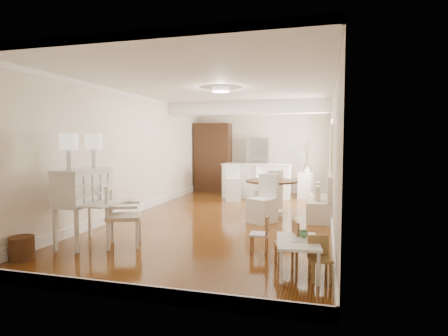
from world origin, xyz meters
The scene contains 20 objects.
room centered at (0.04, 0.32, 1.98)m, with size 9.00×9.04×2.82m.
secretary_bureau centered at (-1.70, -2.74, 0.63)m, with size 0.98×1.00×1.25m, color white.
gustavian_armchair centered at (-1.02, -2.63, 0.50)m, with size 0.57×0.57×0.99m, color white.
wicker_basket centered at (-2.05, -3.68, 0.17)m, with size 0.34×0.34×0.34m, color #4B2B17.
kids_table centered at (1.78, -3.19, 0.22)m, with size 0.52×0.86×0.43m, color white.
kids_chair_a centered at (1.61, -2.93, 0.31)m, with size 0.30×0.30×0.62m, color #996F45.
kids_chair_b centered at (1.15, -2.43, 0.29)m, with size 0.28×0.28×0.59m, color #9A6B46.
kids_chair_c centered at (2.06, -3.37, 0.27)m, with size 0.26×0.26×0.54m, color #9D7B47.
banquette centered at (1.99, 0.50, 0.49)m, with size 0.52×1.60×0.98m, color silver.
dining_table centered at (0.91, 0.54, 0.40)m, with size 1.19×1.19×0.81m, color #492C17.
slip_chair_near centered at (0.84, -0.29, 0.50)m, with size 0.48×0.50×1.01m, color white.
slip_chair_far centered at (0.78, 0.98, 0.51)m, with size 0.48×0.50×1.01m, color silver.
breakfast_counter centered at (0.10, 3.10, 0.52)m, with size 2.05×0.65×1.03m, color white.
bar_stool_left centered at (-0.41, 2.26, 0.52)m, with size 0.42×0.42×1.04m, color silver.
bar_stool_right centered at (0.39, 2.69, 0.49)m, with size 0.39×0.39×0.98m, color white.
pantry_cabinet centered at (-1.60, 4.18, 1.15)m, with size 1.20×0.60×2.30m, color #381E11.
fridge centered at (0.30, 4.15, 0.90)m, with size 0.75×0.65×1.80m, color silver.
sideboard centered at (1.55, 3.51, 0.38)m, with size 0.36×0.81×0.77m, color white.
pencil_cup centered at (1.84, -3.04, 0.48)m, with size 0.11×0.11×0.09m, color #5B9D63.
branch_vase centered at (1.57, 3.48, 0.86)m, with size 0.18×0.18×0.19m, color white.
Camera 1 is at (2.11, -7.96, 1.68)m, focal length 30.00 mm.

